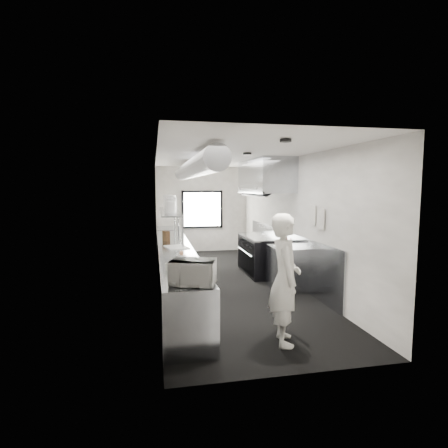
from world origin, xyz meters
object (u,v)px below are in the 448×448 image
line_cook (285,279)px  knife_block (166,236)px  plate_stack_b (171,205)px  squeeze_bottle_b (287,244)px  pass_shelf (170,212)px  deli_tub_a (170,267)px  small_plate (182,256)px  plate_stack_c (170,203)px  squeeze_bottle_e (282,241)px  plate_stack_d (168,202)px  range (262,254)px  squeeze_bottle_c (284,242)px  exhaust_hood (265,177)px  prep_counter (176,270)px  bottle_station (287,268)px  squeeze_bottle_a (291,244)px  squeeze_bottle_d (282,241)px  cutting_board (176,247)px  plate_stack_a (170,207)px  deli_tub_b (176,270)px  far_work_table (169,242)px  microwave (193,272)px

line_cook → knife_block: 4.02m
plate_stack_b → squeeze_bottle_b: size_ratio=1.72×
pass_shelf → deli_tub_a: (-0.15, -3.35, -0.58)m
deli_tub_a → plate_stack_b: bearing=86.7°
small_plate → plate_stack_c: 2.51m
plate_stack_c → squeeze_bottle_e: (2.32, -1.49, -0.77)m
plate_stack_d → range: bearing=-27.1°
plate_stack_c → squeeze_bottle_c: (2.25, -1.77, -0.76)m
exhaust_hood → deli_tub_a: size_ratio=14.48×
prep_counter → bottle_station: size_ratio=6.67×
prep_counter → squeeze_bottle_a: size_ratio=30.68×
deli_tub_a → plate_stack_d: 4.28m
exhaust_hood → plate_stack_b: (-2.27, -0.13, -0.66)m
squeeze_bottle_c → squeeze_bottle_d: 0.20m
plate_stack_c → plate_stack_d: plate_stack_d is taller
small_plate → cutting_board: cutting_board is taller
line_cook → plate_stack_d: bearing=25.8°
deli_tub_a → cutting_board: bearing=83.8°
squeeze_bottle_b → plate_stack_b: bearing=146.8°
knife_block → plate_stack_a: bearing=-101.9°
squeeze_bottle_e → plate_stack_d: bearing=135.7°
plate_stack_b → squeeze_bottle_a: plate_stack_b is taller
exhaust_hood → plate_stack_c: size_ratio=6.07×
line_cook → plate_stack_b: plate_stack_b is taller
deli_tub_b → plate_stack_c: 3.73m
deli_tub_a → squeeze_bottle_b: bearing=31.0°
pass_shelf → far_work_table: size_ratio=2.50×
pass_shelf → deli_tub_b: size_ratio=21.95×
range → plate_stack_b: bearing=-176.8°
microwave → plate_stack_a: 3.43m
plate_stack_d → squeeze_bottle_c: size_ratio=2.02×
deli_tub_b → deli_tub_a: bearing=108.4°
plate_stack_d → knife_block: bearing=-94.7°
line_cook → plate_stack_c: bearing=28.2°
deli_tub_b → small_plate: 1.29m
prep_counter → microwave: 2.76m
deli_tub_b → plate_stack_c: (0.09, 3.64, 0.80)m
plate_stack_b → plate_stack_d: 1.27m
pass_shelf → microwave: size_ratio=5.71×
cutting_board → deli_tub_a: bearing=-96.2°
squeeze_bottle_a → line_cook: bearing=-113.7°
line_cook → squeeze_bottle_d: size_ratio=11.04×
prep_counter → microwave: bearing=-88.9°
bottle_station → far_work_table: same height
pass_shelf → knife_block: 0.68m
exhaust_hood → squeeze_bottle_e: (0.04, -1.13, -1.40)m
prep_counter → small_plate: small_plate is taller
knife_block → squeeze_bottle_a: 2.88m
squeeze_bottle_e → cutting_board: bearing=178.2°
squeeze_bottle_b → knife_block: bearing=148.1°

